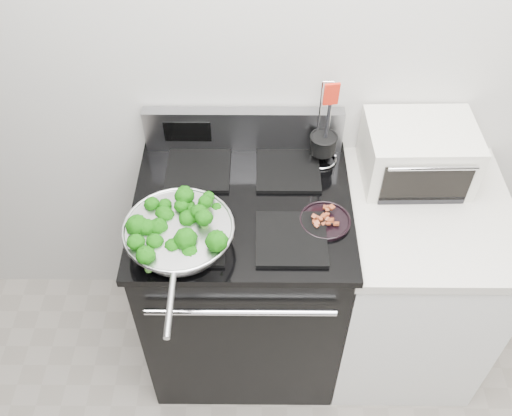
{
  "coord_description": "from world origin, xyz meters",
  "views": [
    {
      "loc": [
        -0.24,
        0.01,
        2.44
      ],
      "look_at": [
        -0.25,
        1.36,
        0.98
      ],
      "focal_mm": 40.0,
      "sensor_mm": 36.0,
      "label": 1
    }
  ],
  "objects_px": {
    "gas_range": "(244,278)",
    "utensil_holder": "(323,148)",
    "toaster_oven": "(418,154)",
    "bacon_plate": "(325,219)",
    "skillet": "(179,234)"
  },
  "relations": [
    {
      "from": "skillet",
      "to": "utensil_holder",
      "type": "relative_size",
      "value": 1.62
    },
    {
      "from": "gas_range",
      "to": "bacon_plate",
      "type": "xyz_separation_m",
      "value": [
        0.29,
        -0.09,
        0.48
      ]
    },
    {
      "from": "bacon_plate",
      "to": "utensil_holder",
      "type": "distance_m",
      "value": 0.32
    },
    {
      "from": "skillet",
      "to": "utensil_holder",
      "type": "height_order",
      "value": "utensil_holder"
    },
    {
      "from": "skillet",
      "to": "bacon_plate",
      "type": "height_order",
      "value": "skillet"
    },
    {
      "from": "gas_range",
      "to": "bacon_plate",
      "type": "relative_size",
      "value": 6.27
    },
    {
      "from": "gas_range",
      "to": "skillet",
      "type": "relative_size",
      "value": 1.92
    },
    {
      "from": "utensil_holder",
      "to": "toaster_oven",
      "type": "relative_size",
      "value": 0.91
    },
    {
      "from": "gas_range",
      "to": "utensil_holder",
      "type": "relative_size",
      "value": 3.12
    },
    {
      "from": "toaster_oven",
      "to": "gas_range",
      "type": "bearing_deg",
      "value": -166.18
    },
    {
      "from": "gas_range",
      "to": "utensil_holder",
      "type": "height_order",
      "value": "utensil_holder"
    },
    {
      "from": "toaster_oven",
      "to": "bacon_plate",
      "type": "bearing_deg",
      "value": -144.61
    },
    {
      "from": "bacon_plate",
      "to": "utensil_holder",
      "type": "relative_size",
      "value": 0.5
    },
    {
      "from": "gas_range",
      "to": "toaster_oven",
      "type": "height_order",
      "value": "toaster_oven"
    },
    {
      "from": "bacon_plate",
      "to": "toaster_oven",
      "type": "distance_m",
      "value": 0.45
    }
  ]
}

